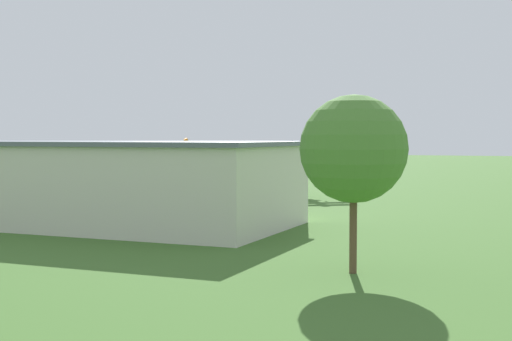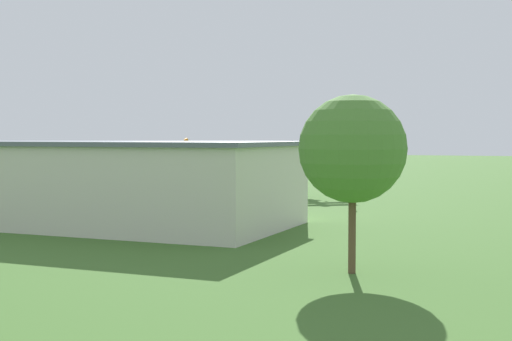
{
  "view_description": "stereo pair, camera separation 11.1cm",
  "coord_description": "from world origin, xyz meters",
  "views": [
    {
      "loc": [
        -31.32,
        80.84,
        7.29
      ],
      "look_at": [
        -3.06,
        8.14,
        3.53
      ],
      "focal_mm": 49.64,
      "sensor_mm": 36.0,
      "label": 1
    },
    {
      "loc": [
        -31.42,
        80.8,
        7.29
      ],
      "look_at": [
        -3.06,
        8.14,
        3.53
      ],
      "focal_mm": 49.64,
      "sensor_mm": 36.0,
      "label": 2
    }
  ],
  "objects": [
    {
      "name": "windsock",
      "position": [
        15.34,
        -10.95,
        6.21
      ],
      "size": [
        1.17,
        1.39,
        7.09
      ],
      "color": "silver",
      "rests_on": "ground_plane"
    },
    {
      "name": "tree_near_perimeter_road",
      "position": [
        -22.6,
        44.12,
        6.62
      ],
      "size": [
        5.75,
        5.75,
        9.51
      ],
      "color": "brown",
      "rests_on": "ground_plane"
    },
    {
      "name": "person_crossing_taxiway",
      "position": [
        8.96,
        12.07,
        0.88
      ],
      "size": [
        0.54,
        0.54,
        1.76
      ],
      "color": "navy",
      "rests_on": "ground_plane"
    },
    {
      "name": "person_near_hangar_door",
      "position": [
        -14.99,
        11.83,
        0.83
      ],
      "size": [
        0.49,
        0.49,
        1.67
      ],
      "color": "#33723F",
      "rests_on": "ground_plane"
    },
    {
      "name": "car_yellow",
      "position": [
        19.39,
        16.97,
        0.82
      ],
      "size": [
        2.52,
        4.38,
        1.57
      ],
      "color": "gold",
      "rests_on": "ground_plane"
    },
    {
      "name": "person_at_fence_line",
      "position": [
        20.65,
        13.59,
        0.86
      ],
      "size": [
        0.49,
        0.49,
        1.72
      ],
      "color": "orange",
      "rests_on": "ground_plane"
    },
    {
      "name": "person_walking_on_apron",
      "position": [
        15.19,
        16.29,
        0.82
      ],
      "size": [
        0.5,
        0.5,
        1.64
      ],
      "color": "#B23333",
      "rests_on": "ground_plane"
    },
    {
      "name": "biplane",
      "position": [
        -7.37,
        -0.84,
        5.17
      ],
      "size": [
        7.81,
        7.6,
        3.62
      ],
      "color": "silver"
    },
    {
      "name": "person_beside_truck",
      "position": [
        -5.25,
        11.82,
        0.85
      ],
      "size": [
        0.46,
        0.46,
        1.7
      ],
      "color": "#3F3F47",
      "rests_on": "ground_plane"
    },
    {
      "name": "hangar",
      "position": [
        3.17,
        30.74,
        3.46
      ],
      "size": [
        34.56,
        16.23,
        6.9
      ],
      "color": "beige",
      "rests_on": "ground_plane"
    },
    {
      "name": "ground_plane",
      "position": [
        0.0,
        0.0,
        0.0
      ],
      "size": [
        400.0,
        400.0,
        0.0
      ],
      "primitive_type": "plane",
      "color": "#3D6628"
    }
  ]
}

